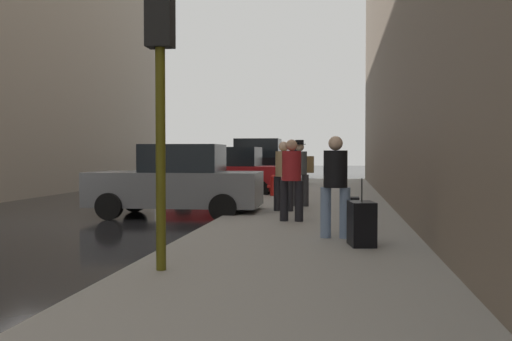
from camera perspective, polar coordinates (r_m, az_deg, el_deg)
The scene contains 15 objects.
ground_plane at distance 13.76m, azimuth -20.66°, elevation -4.94°, with size 120.00×120.00×0.00m, color black.
sidewalk at distance 12.04m, azimuth 5.27°, elevation -5.41°, with size 4.00×40.00×0.15m, color gray.
parked_gray_coupe at distance 14.30m, azimuth -7.87°, elevation -1.18°, with size 4.24×2.14×1.79m.
parked_red_hatchback at distance 20.68m, azimuth -2.75°, elevation -0.26°, with size 4.27×2.19×1.79m.
parked_black_suv at distance 26.93m, azimuth -0.12°, elevation 0.60°, with size 4.60×2.07×2.25m.
parked_silver_sedan at distance 32.38m, azimuth 1.33°, elevation 0.47°, with size 4.26×2.17×1.79m.
parked_bronze_suv at distance 38.52m, azimuth 2.47°, elevation 0.95°, with size 4.66×2.19×2.25m.
fire_hydrant at distance 19.03m, azimuth 1.77°, elevation -1.49°, with size 0.42×0.22×0.70m.
traffic_light at distance 7.11m, azimuth -9.55°, elevation 11.30°, with size 0.32×0.32×3.60m.
pedestrian_in_jeans at distance 9.64m, azimuth 7.95°, elevation -1.07°, with size 0.51×0.42×1.71m.
pedestrian_in_tan_coat at distance 14.01m, azimuth 2.77°, elevation -0.17°, with size 0.53×0.48×1.71m.
pedestrian_in_red_jacket at distance 11.92m, azimuth 3.58°, elevation -0.52°, with size 0.52×0.45×1.71m.
pedestrian_with_beanie at distance 15.31m, azimuth 4.37°, elevation 0.11°, with size 0.51×0.43×1.78m.
rolling_suitcase at distance 8.95m, azimuth 10.52°, elevation -5.24°, with size 0.45×0.61×1.04m.
duffel_bag at distance 15.04m, azimuth 9.67°, elevation -3.17°, with size 0.32×0.44×0.28m.
Camera 1 is at (6.66, -11.93, 1.58)m, focal length 40.00 mm.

